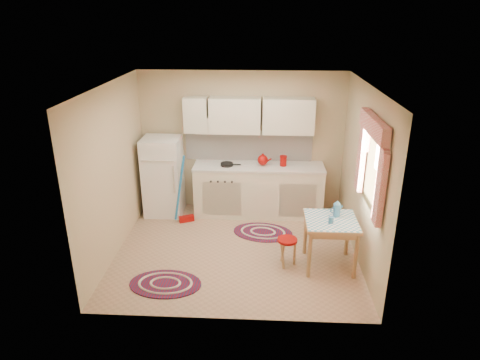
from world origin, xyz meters
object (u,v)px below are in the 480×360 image
at_px(fridge, 163,176).
at_px(base_cabinets, 258,191).
at_px(stool, 287,252).
at_px(table, 329,243).

relative_size(fridge, base_cabinets, 0.62).
bearing_deg(fridge, stool, -37.60).
bearing_deg(base_cabinets, fridge, -178.30).
bearing_deg(fridge, base_cabinets, 1.70).
relative_size(table, stool, 1.71).
distance_m(fridge, base_cabinets, 1.71).
height_order(fridge, stool, fridge).
relative_size(fridge, table, 1.94).
bearing_deg(base_cabinets, table, -58.21).
bearing_deg(stool, base_cabinets, 104.41).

